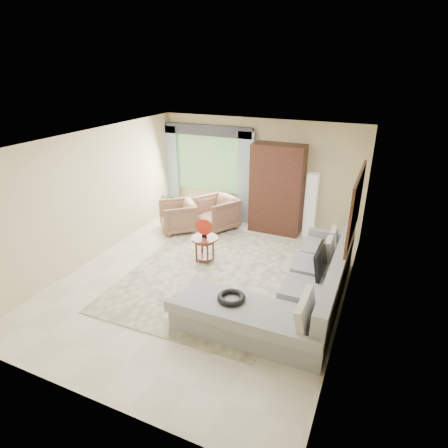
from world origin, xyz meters
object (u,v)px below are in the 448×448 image
at_px(armchair_left, 178,217).
at_px(floor_lamp, 311,205).
at_px(tv_screen, 321,261).
at_px(coffee_table, 205,249).
at_px(armchair_right, 217,213).
at_px(armoire, 277,189).
at_px(sectional_sofa, 296,294).
at_px(potted_plant, 169,204).

height_order(armchair_left, floor_lamp, floor_lamp).
relative_size(tv_screen, coffee_table, 1.36).
height_order(armchair_right, floor_lamp, floor_lamp).
distance_m(tv_screen, armoire, 2.88).
xyz_separation_m(tv_screen, floor_lamp, (-0.70, 2.50, 0.03)).
bearing_deg(armoire, coffee_table, -112.40).
bearing_deg(floor_lamp, armchair_right, -166.95).
distance_m(sectional_sofa, coffee_table, 2.24).
xyz_separation_m(sectional_sofa, potted_plant, (-4.17, 2.82, -0.02)).
relative_size(armoire, floor_lamp, 1.40).
xyz_separation_m(potted_plant, armoire, (2.93, 0.07, 0.78)).
height_order(coffee_table, armchair_left, armchair_left).
bearing_deg(sectional_sofa, floor_lamp, 98.33).
xyz_separation_m(armoire, floor_lamp, (0.80, 0.06, -0.30)).
relative_size(sectional_sofa, armoire, 1.65).
relative_size(sectional_sofa, armchair_right, 3.98).
xyz_separation_m(coffee_table, potted_plant, (-2.07, 2.01, -0.02)).
height_order(tv_screen, armoire, armoire).
relative_size(potted_plant, floor_lamp, 0.36).
xyz_separation_m(potted_plant, floor_lamp, (3.73, 0.13, 0.48)).
xyz_separation_m(armchair_right, armoire, (1.34, 0.44, 0.65)).
bearing_deg(floor_lamp, coffee_table, -127.75).
bearing_deg(coffee_table, armchair_right, 106.38).
relative_size(armchair_right, floor_lamp, 0.58).
height_order(coffee_table, potted_plant, coffee_table).
distance_m(armchair_left, floor_lamp, 3.14).
distance_m(armoire, floor_lamp, 0.86).
distance_m(tv_screen, floor_lamp, 2.59).
distance_m(armchair_left, armchair_right, 0.96).
bearing_deg(armoire, armchair_right, -161.98).
bearing_deg(armchair_left, floor_lamp, 68.26).
height_order(coffee_table, armoire, armoire).
bearing_deg(armoire, potted_plant, -178.58).
bearing_deg(armchair_left, tv_screen, 26.98).
bearing_deg(sectional_sofa, armoire, 113.06).
bearing_deg(sectional_sofa, potted_plant, 145.86).
bearing_deg(tv_screen, sectional_sofa, -120.11).
bearing_deg(floor_lamp, armoire, -175.71).
bearing_deg(tv_screen, floor_lamp, 105.66).
bearing_deg(floor_lamp, armchair_left, -160.67).
xyz_separation_m(sectional_sofa, armchair_right, (-2.57, 2.46, 0.11)).
relative_size(coffee_table, potted_plant, 1.02).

